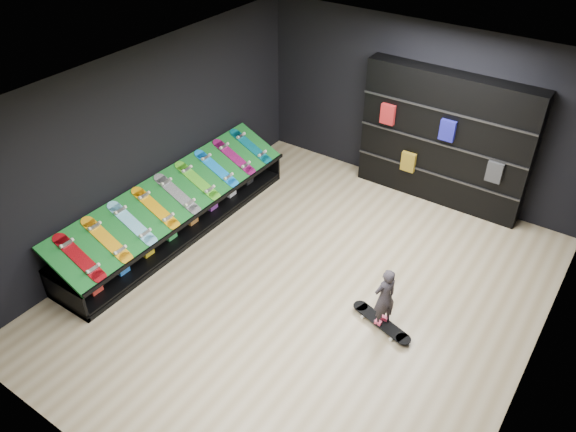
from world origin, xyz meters
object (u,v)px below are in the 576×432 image
Objects in this scene: child at (383,307)px; floor_skateboard at (381,324)px; display_rack at (178,218)px; back_shelving at (444,140)px.

floor_skateboard is at bearing 180.00° from child.
display_rack is 3.74m from child.
back_shelving is 5.39× the size of child.
display_rack reaches higher than floor_skateboard.
child is (0.00, 0.00, 0.32)m from floor_skateboard.
back_shelving is 2.97× the size of floor_skateboard.
display_rack is 3.74m from floor_skateboard.
floor_skateboard is 0.32m from child.
floor_skateboard is (0.64, -3.36, -1.12)m from back_shelving.
child reaches higher than floor_skateboard.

